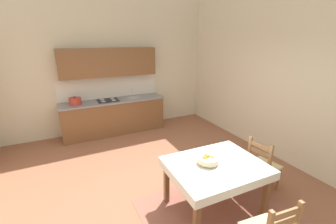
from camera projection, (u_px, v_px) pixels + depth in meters
name	position (u px, v px, depth m)	size (l,w,h in m)	color
ground_plane	(159.00, 192.00, 3.74)	(6.00, 6.71, 0.10)	#935B42
wall_back	(109.00, 56.00, 5.75)	(6.00, 0.12, 3.96)	beige
wall_right	(288.00, 62.00, 4.27)	(0.12, 6.71, 3.96)	beige
area_rug	(217.00, 212.00, 3.23)	(2.10, 1.60, 0.01)	#965A4B
kitchen_cabinetry	(113.00, 101.00, 5.79)	(2.63, 0.63, 2.20)	brown
dining_table	(215.00, 172.00, 3.12)	(1.34, 1.08, 0.75)	brown
dining_chair_window_side	(262.00, 166.00, 3.60)	(0.48, 0.48, 0.93)	#D1BC89
fruit_bowl	(208.00, 159.00, 3.08)	(0.30, 0.30, 0.12)	beige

